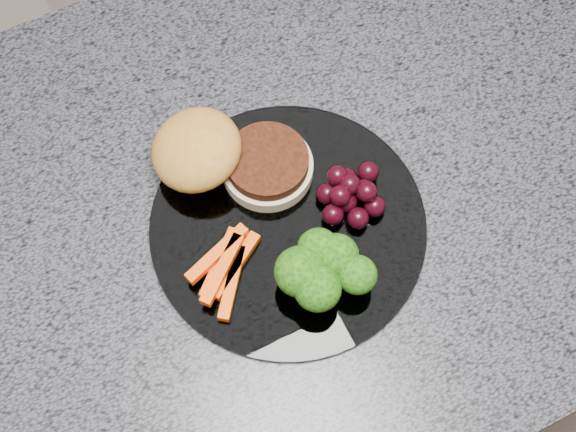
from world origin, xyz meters
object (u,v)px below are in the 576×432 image
Objects in this scene: island_cabinet at (222,357)px; plate at (288,226)px; grape_bunch at (351,193)px; burger at (222,158)px.

island_cabinet is 0.48m from plate.
island_cabinet is at bearing 165.22° from grape_bunch.
plate is at bearing -53.01° from burger.
island_cabinet is at bearing -126.39° from burger.
burger reaches higher than plate.
island_cabinet is 16.85× the size of grape_bunch.
island_cabinet is 0.52m from grape_bunch.
grape_bunch is at bearing -25.09° from burger.
grape_bunch reaches higher than island_cabinet.
plate is 0.07m from grape_bunch.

